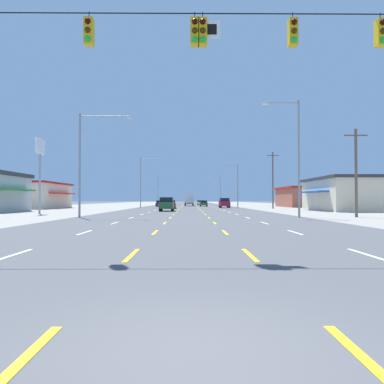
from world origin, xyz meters
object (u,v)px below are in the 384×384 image
streetlight_left_row_1 (142,179)px  streetlight_right_row_1 (236,182)px  box_truck_center_turn_farther (189,199)px  streetlight_right_row_2 (219,188)px  sedan_inner_right_farthest (201,203)px  sedan_inner_right_distant_a (200,202)px  suv_far_right_mid (224,203)px  sedan_inner_right_far (204,203)px  sedan_far_left_midfar (160,203)px  streetlight_left_row_2 (159,187)px  pole_sign_left_row_1 (40,156)px  hatchback_inner_left_near (171,204)px  streetlight_right_row_0 (296,151)px  streetlight_left_row_0 (86,156)px  suv_inner_left_nearest (167,204)px

streetlight_left_row_1 → streetlight_right_row_1: streetlight_left_row_1 is taller
box_truck_center_turn_farther → streetlight_right_row_2: streetlight_right_row_2 is taller
sedan_inner_right_farthest → sedan_inner_right_distant_a: (-0.13, 14.47, 0.00)m
suv_far_right_mid → sedan_inner_right_far: (-3.62, 15.20, -0.27)m
sedan_far_left_midfar → streetlight_right_row_2: bearing=62.9°
sedan_far_left_midfar → streetlight_left_row_2: size_ratio=0.44×
pole_sign_left_row_1 → hatchback_inner_left_near: bearing=60.6°
sedan_inner_right_far → streetlight_right_row_1: (6.27, -13.39, 4.49)m
streetlight_right_row_0 → streetlight_right_row_2: size_ratio=1.19×
sedan_inner_right_far → sedan_inner_right_distant_a: 34.28m
sedan_inner_right_farthest → suv_far_right_mid: bearing=-84.3°
streetlight_right_row_0 → streetlight_right_row_1: 43.10m
streetlight_left_row_0 → streetlight_left_row_1: bearing=90.3°
streetlight_left_row_1 → sedan_far_left_midfar: bearing=74.4°
sedan_inner_right_far → streetlight_left_row_1: bearing=-134.9°
hatchback_inner_left_near → streetlight_right_row_0: bearing=-68.4°
sedan_far_left_midfar → streetlight_left_row_1: (-2.92, -10.46, 5.16)m
sedan_far_left_midfar → sedan_inner_right_distant_a: bearing=74.4°
sedan_inner_right_farthest → streetlight_left_row_0: size_ratio=0.47×
pole_sign_left_row_1 → streetlight_right_row_2: size_ratio=0.95×
suv_far_right_mid → streetlight_left_row_2: streetlight_left_row_2 is taller
streetlight_left_row_0 → streetlight_right_row_2: streetlight_left_row_0 is taller
sedan_inner_right_farthest → sedan_far_left_midfar: bearing=-114.8°
suv_inner_left_nearest → sedan_inner_right_distant_a: suv_inner_left_nearest is taller
box_truck_center_turn_farther → streetlight_right_row_2: 24.07m
sedan_inner_right_farthest → streetlight_left_row_1: 36.19m
box_truck_center_turn_farther → streetlight_right_row_1: bearing=-65.4°
sedan_inner_right_distant_a → streetlight_left_row_1: (-13.31, -47.67, 5.16)m
sedan_inner_right_distant_a → streetlight_left_row_0: size_ratio=0.47×
suv_inner_left_nearest → streetlight_right_row_2: 68.35m
pole_sign_left_row_1 → streetlight_right_row_2: streetlight_right_row_2 is taller
suv_far_right_mid → sedan_far_left_midfar: 18.65m
box_truck_center_turn_farther → streetlight_right_row_0: bearing=-81.3°
hatchback_inner_left_near → streetlight_right_row_1: bearing=36.3°
box_truck_center_turn_farther → sedan_inner_right_farthest: 12.42m
suv_inner_left_nearest → sedan_inner_right_distant_a: bearing=84.6°
sedan_inner_right_farthest → streetlight_right_row_0: 76.73m
sedan_inner_right_distant_a → streetlight_right_row_0: 91.14m
suv_far_right_mid → sedan_inner_right_farthest: 35.19m
sedan_inner_right_far → streetlight_right_row_0: 57.09m
sedan_inner_right_farthest → streetlight_left_row_2: (-13.31, 9.89, 5.13)m
suv_far_right_mid → sedan_far_left_midfar: bearing=138.8°
sedan_inner_right_farthest → suv_inner_left_nearest: bearing=-96.9°
sedan_inner_right_far → sedan_inner_right_farthest: (0.11, 19.81, 0.00)m
hatchback_inner_left_near → streetlight_left_row_1: bearing=123.8°
suv_inner_left_nearest → sedan_far_left_midfar: 34.52m
streetlight_left_row_0 → streetlight_right_row_1: (19.39, 43.09, -0.42)m
streetlight_left_row_2 → streetlight_right_row_2: 19.47m
sedan_inner_right_far → streetlight_left_row_1: (-13.34, -13.39, 5.16)m
suv_far_right_mid → streetlight_left_row_0: 44.78m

